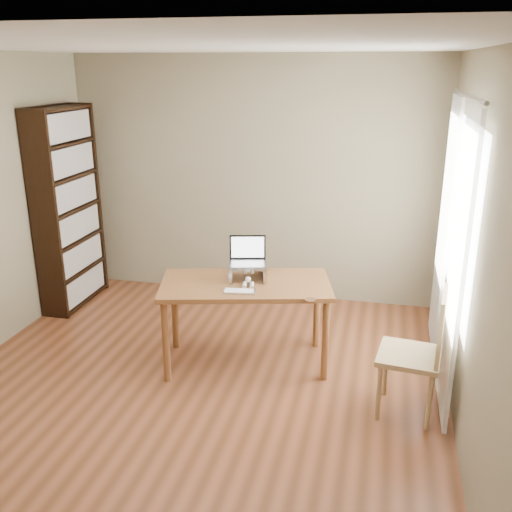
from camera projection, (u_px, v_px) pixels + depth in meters
The scene contains 10 objects.
room at pixel (185, 239), 4.07m from camera, with size 4.04×4.54×2.64m.
bookshelf at pixel (68, 209), 5.97m from camera, with size 0.30×0.90×2.10m.
curtains at pixel (450, 243), 4.43m from camera, with size 0.03×1.90×2.25m.
desk at pixel (246, 293), 4.81m from camera, with size 1.54×1.03×0.75m.
laptop_stand at pixel (248, 270), 4.82m from camera, with size 0.32×0.25×0.13m.
laptop at pixel (249, 256), 4.84m from camera, with size 0.35×0.33×0.22m.
keyboard at pixel (239, 291), 4.57m from camera, with size 0.27×0.14×0.02m.
coaster at pixel (310, 300), 4.42m from camera, with size 0.09×0.09×0.01m, color #542E1C.
cat at pixel (250, 271), 4.85m from camera, with size 0.25×0.49×0.16m.
chair at pixel (421, 349), 4.12m from camera, with size 0.49×0.49×0.99m.
Camera 1 is at (1.40, -3.66, 2.50)m, focal length 40.00 mm.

